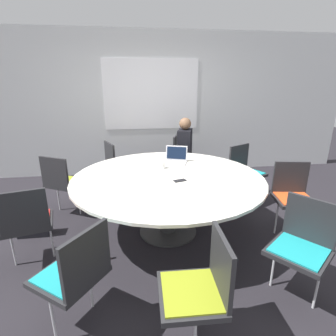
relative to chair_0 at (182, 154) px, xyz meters
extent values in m
plane|color=black|center=(-0.51, -1.73, -0.52)|extent=(16.00, 16.00, 0.00)
cube|color=silver|center=(-0.51, 0.64, 0.83)|extent=(8.00, 0.06, 2.70)
cube|color=white|center=(-0.51, 0.60, 1.03)|extent=(1.80, 0.01, 1.30)
cylinder|color=#333333|center=(-0.51, -1.73, -0.51)|extent=(0.70, 0.70, 0.02)
cylinder|color=#333333|center=(-0.51, -1.73, -0.16)|extent=(0.19, 0.19, 0.68)
cylinder|color=silver|center=(-0.51, -1.73, 0.20)|extent=(2.22, 2.22, 0.03)
cube|color=#262628|center=(0.06, -0.02, -0.07)|extent=(0.54, 0.55, 0.04)
cube|color=olive|center=(0.06, -0.02, -0.05)|extent=(0.47, 0.48, 0.01)
cube|color=#262628|center=(-0.12, 0.04, 0.15)|extent=(0.16, 0.41, 0.40)
cylinder|color=silver|center=(0.12, 0.15, -0.31)|extent=(0.02, 0.02, 0.43)
cylinder|color=silver|center=(0.01, -0.19, -0.31)|extent=(0.02, 0.02, 0.43)
cube|color=#262628|center=(-1.10, -0.35, -0.07)|extent=(0.56, 0.57, 0.04)
cube|color=gold|center=(-1.10, -0.35, -0.05)|extent=(0.49, 0.50, 0.01)
cube|color=#262628|center=(-1.27, -0.42, 0.15)|extent=(0.19, 0.40, 0.40)
cylinder|color=silver|center=(-1.17, -0.18, -0.31)|extent=(0.02, 0.02, 0.43)
cylinder|color=silver|center=(-1.02, -0.51, -0.31)|extent=(0.02, 0.02, 0.43)
cube|color=#262628|center=(-1.83, -1.03, -0.07)|extent=(0.59, 0.58, 0.04)
cube|color=olive|center=(-1.83, -1.03, -0.05)|extent=(0.51, 0.51, 0.01)
cube|color=#262628|center=(-1.93, -1.20, 0.15)|extent=(0.38, 0.22, 0.40)
cylinder|color=silver|center=(-1.99, -0.94, -0.31)|extent=(0.02, 0.02, 0.43)
cylinder|color=silver|center=(-1.68, -1.11, -0.31)|extent=(0.02, 0.02, 0.43)
cube|color=#262628|center=(-1.96, -2.11, -0.07)|extent=(0.53, 0.52, 0.04)
cube|color=red|center=(-1.96, -2.11, -0.05)|extent=(0.47, 0.45, 0.01)
cube|color=#262628|center=(-1.91, -2.29, 0.15)|extent=(0.41, 0.13, 0.40)
cylinder|color=silver|center=(-2.13, -2.15, -0.31)|extent=(0.02, 0.02, 0.43)
cylinder|color=silver|center=(-1.79, -2.06, -0.31)|extent=(0.02, 0.02, 0.43)
cube|color=#262628|center=(-1.39, -2.94, -0.07)|extent=(0.60, 0.60, 0.04)
cube|color=teal|center=(-1.39, -2.94, -0.05)|extent=(0.53, 0.53, 0.01)
cube|color=#262628|center=(-1.24, -3.06, 0.15)|extent=(0.27, 0.36, 0.40)
cylinder|color=silver|center=(-1.50, -3.09, -0.31)|extent=(0.02, 0.02, 0.43)
cylinder|color=silver|center=(-1.29, -2.79, -0.31)|extent=(0.02, 0.02, 0.43)
cube|color=#262628|center=(-0.56, -3.23, -0.07)|extent=(0.44, 0.46, 0.04)
cube|color=olive|center=(-0.56, -3.23, -0.05)|extent=(0.38, 0.40, 0.01)
cube|color=#262628|center=(-0.37, -3.24, 0.15)|extent=(0.05, 0.42, 0.40)
cylinder|color=silver|center=(-0.56, -3.05, -0.31)|extent=(0.02, 0.02, 0.43)
cube|color=#262628|center=(0.41, -2.92, -0.07)|extent=(0.60, 0.61, 0.04)
cube|color=teal|center=(0.41, -2.92, -0.05)|extent=(0.53, 0.53, 0.01)
cube|color=#262628|center=(0.57, -2.80, 0.15)|extent=(0.28, 0.35, 0.40)
cylinder|color=silver|center=(0.52, -3.06, -0.31)|extent=(0.02, 0.02, 0.43)
cylinder|color=silver|center=(0.30, -2.77, -0.31)|extent=(0.02, 0.02, 0.43)
cube|color=#262628|center=(0.97, -1.98, -0.07)|extent=(0.51, 0.49, 0.04)
cube|color=#E04C1E|center=(0.97, -1.98, -0.05)|extent=(0.44, 0.43, 0.01)
cube|color=#262628|center=(1.00, -1.79, 0.15)|extent=(0.42, 0.10, 0.40)
cylinder|color=silver|center=(1.15, -2.02, -0.31)|extent=(0.02, 0.02, 0.43)
cylinder|color=silver|center=(0.79, -1.95, -0.31)|extent=(0.02, 0.02, 0.43)
cube|color=#262628|center=(0.82, -1.02, -0.07)|extent=(0.59, 0.58, 0.04)
cube|color=teal|center=(0.82, -1.02, -0.05)|extent=(0.52, 0.51, 0.01)
cube|color=#262628|center=(0.72, -0.85, 0.15)|extent=(0.38, 0.22, 0.40)
cylinder|color=silver|center=(0.98, -0.94, -0.31)|extent=(0.02, 0.02, 0.43)
cylinder|color=silver|center=(0.66, -1.11, -0.31)|extent=(0.02, 0.02, 0.43)
cylinder|color=black|center=(0.11, -0.20, -0.29)|extent=(0.10, 0.10, 0.47)
cylinder|color=black|center=(0.05, -0.37, -0.29)|extent=(0.10, 0.10, 0.47)
cube|color=black|center=(-0.01, -0.25, 0.22)|extent=(0.32, 0.41, 0.55)
sphere|color=brown|center=(-0.01, -0.25, 0.60)|extent=(0.20, 0.20, 0.20)
cube|color=silver|center=(-0.34, -1.23, 0.22)|extent=(0.35, 0.31, 0.02)
cube|color=silver|center=(-0.31, -1.12, 0.33)|extent=(0.30, 0.14, 0.20)
cube|color=black|center=(-0.31, -1.13, 0.33)|extent=(0.27, 0.12, 0.17)
cylinder|color=white|center=(-0.55, -1.42, 0.26)|extent=(0.09, 0.09, 0.09)
cube|color=black|center=(-0.40, -1.90, 0.22)|extent=(0.15, 0.11, 0.01)
cube|color=black|center=(-2.13, -1.59, -0.38)|extent=(0.36, 0.16, 0.28)
camera|label=1|loc=(-0.90, -4.58, 1.26)|focal=28.00mm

